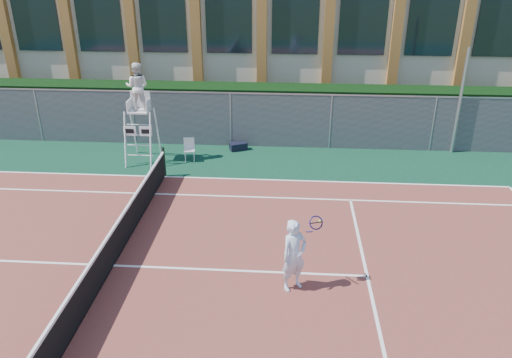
# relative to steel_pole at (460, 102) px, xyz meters

# --- Properties ---
(ground) EXTENTS (120.00, 120.00, 0.00)m
(ground) POSITION_rel_steel_pole_xyz_m (-10.84, -8.70, -2.06)
(ground) COLOR #233814
(apron) EXTENTS (36.00, 20.00, 0.01)m
(apron) POSITION_rel_steel_pole_xyz_m (-10.84, -7.70, -2.05)
(apron) COLOR #0B341F
(apron) RESTS_ON ground
(tennis_court) EXTENTS (23.77, 10.97, 0.02)m
(tennis_court) POSITION_rel_steel_pole_xyz_m (-10.84, -8.70, -2.04)
(tennis_court) COLOR brown
(tennis_court) RESTS_ON apron
(tennis_net) EXTENTS (0.10, 11.30, 1.10)m
(tennis_net) POSITION_rel_steel_pole_xyz_m (-10.84, -8.70, -1.52)
(tennis_net) COLOR black
(tennis_net) RESTS_ON ground
(fence) EXTENTS (40.00, 0.06, 2.20)m
(fence) POSITION_rel_steel_pole_xyz_m (-10.84, 0.10, -0.96)
(fence) COLOR #595E60
(fence) RESTS_ON ground
(hedge) EXTENTS (40.00, 1.40, 2.20)m
(hedge) POSITION_rel_steel_pole_xyz_m (-10.84, 1.30, -0.96)
(hedge) COLOR black
(hedge) RESTS_ON ground
(building) EXTENTS (45.00, 10.60, 8.22)m
(building) POSITION_rel_steel_pole_xyz_m (-10.84, 9.25, 2.09)
(building) COLOR beige
(building) RESTS_ON ground
(steel_pole) EXTENTS (0.12, 0.12, 4.12)m
(steel_pole) POSITION_rel_steel_pole_xyz_m (0.00, 0.00, 0.00)
(steel_pole) COLOR #9EA0A5
(steel_pole) RESTS_ON ground
(umpire_chair) EXTENTS (1.05, 1.62, 3.77)m
(umpire_chair) POSITION_rel_steel_pole_xyz_m (-11.99, -1.65, 0.69)
(umpire_chair) COLOR white
(umpire_chair) RESTS_ON ground
(plastic_chair) EXTENTS (0.47, 0.47, 0.87)m
(plastic_chair) POSITION_rel_steel_pole_xyz_m (-10.24, -1.54, -1.54)
(plastic_chair) COLOR silver
(plastic_chair) RESTS_ON apron
(sports_bag_near) EXTENTS (0.73, 0.54, 0.29)m
(sports_bag_near) POSITION_rel_steel_pole_xyz_m (-8.48, -0.40, -1.90)
(sports_bag_near) COLOR black
(sports_bag_near) RESTS_ON apron
(sports_bag_far) EXTENTS (0.58, 0.31, 0.22)m
(sports_bag_far) POSITION_rel_steel_pole_xyz_m (-8.63, -0.10, -1.94)
(sports_bag_far) COLOR black
(sports_bag_far) RESTS_ON apron
(tennis_player) EXTENTS (1.06, 0.82, 1.80)m
(tennis_player) POSITION_rel_steel_pole_xyz_m (-6.27, -9.27, -1.13)
(tennis_player) COLOR silver
(tennis_player) RESTS_ON tennis_court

